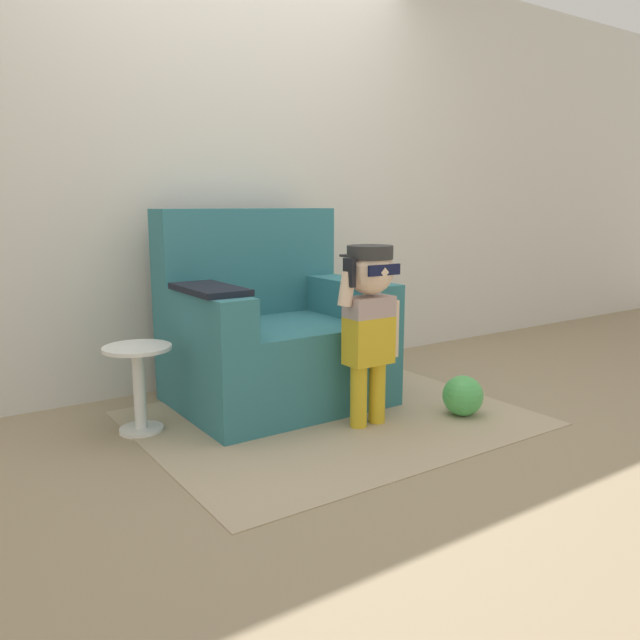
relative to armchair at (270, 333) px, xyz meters
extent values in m
plane|color=#998466|center=(0.05, -0.14, -0.37)|extent=(10.00, 10.00, 0.00)
cube|color=silver|center=(0.05, 0.53, 0.93)|extent=(10.00, 0.05, 2.60)
cube|color=teal|center=(0.00, -0.06, -0.15)|extent=(1.05, 0.86, 0.45)
cube|color=teal|center=(0.00, 0.25, 0.37)|extent=(1.05, 0.22, 0.59)
cube|color=teal|center=(-0.43, -0.17, 0.18)|extent=(0.19, 0.64, 0.20)
cube|color=teal|center=(0.43, -0.17, 0.18)|extent=(0.19, 0.64, 0.20)
cube|color=black|center=(-0.43, -0.17, 0.29)|extent=(0.23, 0.47, 0.03)
cylinder|color=gold|center=(0.13, -0.62, -0.22)|extent=(0.08, 0.08, 0.31)
cylinder|color=gold|center=(0.24, -0.62, -0.22)|extent=(0.08, 0.08, 0.31)
cube|color=gold|center=(0.19, -0.62, 0.05)|extent=(0.23, 0.13, 0.23)
cube|color=#B29993|center=(0.19, -0.62, 0.21)|extent=(0.23, 0.13, 0.10)
sphere|color=beige|center=(0.19, -0.62, 0.38)|extent=(0.23, 0.23, 0.23)
cylinder|color=#2D2D2D|center=(0.19, -0.62, 0.47)|extent=(0.22, 0.22, 0.06)
cube|color=#2D2D2D|center=(0.19, -0.52, 0.45)|extent=(0.13, 0.10, 0.01)
cube|color=#0F1433|center=(0.19, -0.72, 0.40)|extent=(0.18, 0.01, 0.05)
cylinder|color=beige|center=(0.33, -0.62, 0.09)|extent=(0.07, 0.07, 0.28)
cylinder|color=beige|center=(0.05, -0.62, 0.31)|extent=(0.09, 0.07, 0.17)
cube|color=black|center=(0.05, -0.64, 0.38)|extent=(0.02, 0.07, 0.13)
cylinder|color=white|center=(-0.76, -0.09, -0.36)|extent=(0.21, 0.21, 0.02)
cylinder|color=white|center=(-0.76, -0.09, -0.17)|extent=(0.06, 0.06, 0.40)
cylinder|color=white|center=(-0.76, -0.09, 0.03)|extent=(0.32, 0.32, 0.02)
cube|color=tan|center=(0.09, -0.45, -0.37)|extent=(1.84, 1.47, 0.01)
sphere|color=#4CB256|center=(0.67, -0.78, -0.27)|extent=(0.21, 0.21, 0.21)
camera|label=1|loc=(-1.64, -2.89, 0.69)|focal=35.00mm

